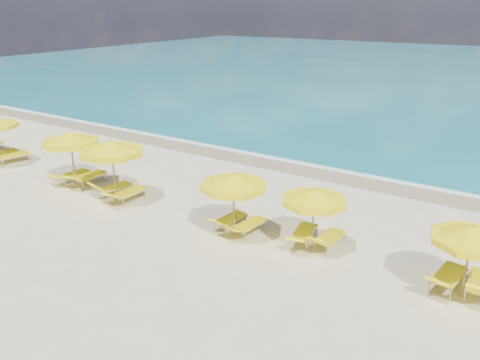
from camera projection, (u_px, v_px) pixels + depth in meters
The scene contains 22 objects.
ground_plane at pixel (218, 222), 17.27m from camera, with size 120.00×120.00×0.00m, color beige.
ocean at pixel (452, 72), 55.09m from camera, with size 120.00×80.00×0.30m, color #146D75.
wet_sand_band at pixel (304, 167), 23.10m from camera, with size 120.00×2.60×0.01m, color tan.
foam_line at pixel (311, 163), 23.73m from camera, with size 120.00×1.20×0.03m, color white.
whitecap_near at pixel (286, 116), 33.69m from camera, with size 14.00×0.36×0.05m, color white.
umbrella_2 at pixel (70, 139), 20.14m from camera, with size 3.21×3.21×2.48m.
umbrella_3 at pixel (111, 148), 18.46m from camera, with size 3.34×3.34×2.61m.
umbrella_4 at pixel (234, 182), 15.63m from camera, with size 2.41×2.41×2.33m.
umbrella_5 at pixel (314, 197), 14.81m from camera, with size 2.15×2.15×2.15m.
umbrella_6 at pixel (472, 236), 12.29m from camera, with size 2.52×2.52×2.18m.
lounger_1_left at pixel (2, 156), 24.05m from camera, with size 0.90×2.00×0.80m.
lounger_1_right at pixel (12, 158), 23.65m from camera, with size 1.02×2.06×0.77m.
lounger_2_left at pixel (73, 177), 21.12m from camera, with size 0.75×1.91×0.67m.
lounger_2_right at pixel (89, 180), 20.79m from camera, with size 0.68×2.02×0.81m.
lounger_3_left at pixel (114, 191), 19.59m from camera, with size 0.91×1.86×0.85m.
lounger_3_right at pixel (129, 196), 19.05m from camera, with size 0.66×1.93×0.74m.
lounger_4_left at pixel (230, 222), 16.80m from camera, with size 0.79×1.76×0.72m.
lounger_4_right at pixel (249, 228), 16.38m from camera, with size 0.80×1.85×0.64m.
lounger_5_left at pixel (303, 237), 15.70m from camera, with size 0.93×2.00×0.73m.
lounger_5_right at pixel (329, 242), 15.41m from camera, with size 0.70×1.78×0.79m.
lounger_6_left at pixel (447, 281), 13.22m from camera, with size 0.92×2.00×0.82m.
lounger_6_right at pixel (479, 288), 12.87m from camera, with size 0.68×1.87×0.89m.
Camera 1 is at (9.08, -12.70, 7.57)m, focal length 35.00 mm.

